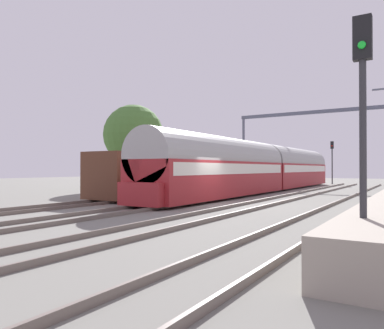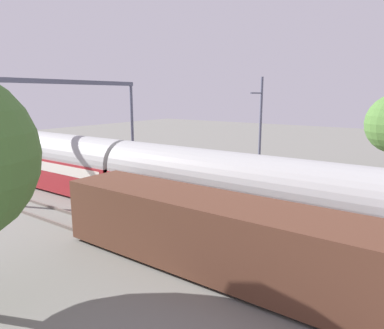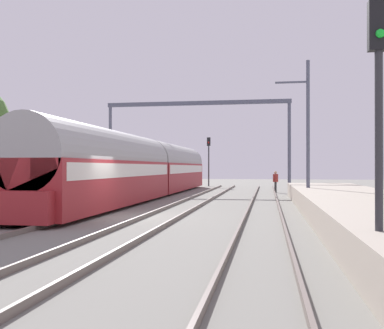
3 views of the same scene
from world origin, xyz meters
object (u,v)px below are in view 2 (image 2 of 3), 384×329
at_px(person_crossing, 142,156).
at_px(freight_car, 206,232).
at_px(passenger_train, 124,173).
at_px(railway_signal_far, 5,131).
at_px(catenary_gantry, 59,105).

bearing_deg(person_crossing, freight_car, 108.80).
distance_m(passenger_train, railway_signal_far, 17.98).
bearing_deg(passenger_train, catenary_gantry, 77.76).
relative_size(passenger_train, freight_car, 2.53).
xyz_separation_m(freight_car, person_crossing, (12.73, 15.49, -0.44)).
bearing_deg(railway_signal_far, passenger_train, -96.14).
height_order(freight_car, catenary_gantry, catenary_gantry).
distance_m(person_crossing, catenary_gantry, 8.65).
xyz_separation_m(freight_car, catenary_gantry, (5.96, 17.82, 4.42)).
distance_m(passenger_train, person_crossing, 11.14).
xyz_separation_m(person_crossing, railway_signal_far, (-6.84, 11.00, 2.30)).
height_order(freight_car, person_crossing, freight_car).
bearing_deg(passenger_train, railway_signal_far, 83.86).
height_order(person_crossing, catenary_gantry, catenary_gantry).
bearing_deg(catenary_gantry, passenger_train, -102.24).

